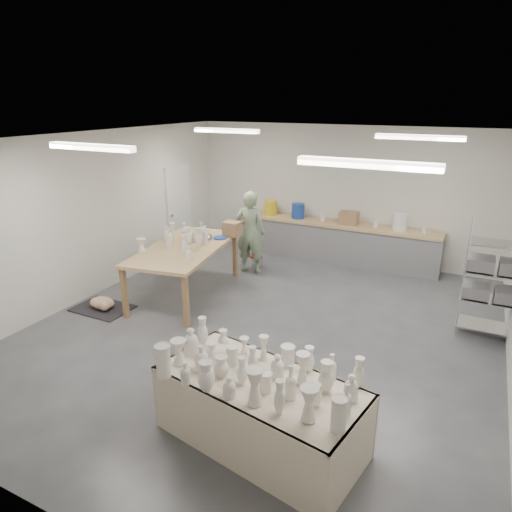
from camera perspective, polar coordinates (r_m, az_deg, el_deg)
The scene contains 9 objects.
room at distance 6.88m, azimuth 0.65°, elevation 6.67°, with size 8.00×8.02×3.00m.
back_counter at distance 10.50m, azimuth 9.70°, elevation 1.96°, with size 4.60×0.60×1.24m.
wire_shelf at distance 7.82m, azimuth 27.62°, elevation -2.74°, with size 0.88×0.48×1.80m.
drying_table at distance 5.10m, azimuth 0.41°, elevation -18.39°, with size 2.35×1.43×1.15m.
work_table at distance 8.58m, azimuth -8.41°, elevation 1.32°, with size 1.67×2.71×1.31m.
rug at distance 8.59m, azimuth -18.62°, elevation -6.21°, with size 1.00×0.70×0.02m, color black.
cat at distance 8.52m, azimuth -18.66°, elevation -5.59°, with size 0.55×0.46×0.20m.
potter at distance 9.57m, azimuth -0.71°, elevation 2.98°, with size 0.64×0.42×1.75m, color gray.
red_stool at distance 9.99m, azimuth 0.01°, elevation -0.09°, with size 0.38×0.38×0.28m.
Camera 1 is at (2.82, -5.96, 3.54)m, focal length 32.00 mm.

